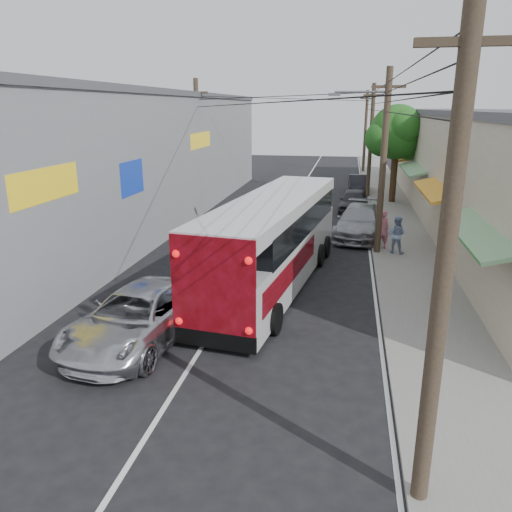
% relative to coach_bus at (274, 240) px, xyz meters
% --- Properties ---
extents(ground, '(120.00, 120.00, 0.00)m').
position_rel_coach_bus_xyz_m(ground, '(-1.21, -8.18, -1.72)').
color(ground, black).
rests_on(ground, ground).
extents(sidewalk, '(3.00, 80.00, 0.12)m').
position_rel_coach_bus_xyz_m(sidewalk, '(5.29, 11.82, -1.66)').
color(sidewalk, slate).
rests_on(sidewalk, ground).
extents(building_right, '(7.09, 40.00, 6.25)m').
position_rel_coach_bus_xyz_m(building_right, '(9.78, 13.82, 1.43)').
color(building_right, '#BEB497').
rests_on(building_right, ground).
extents(building_left, '(7.20, 36.00, 7.25)m').
position_rel_coach_bus_xyz_m(building_left, '(-9.71, 9.82, 1.93)').
color(building_left, gray).
rests_on(building_left, ground).
extents(utility_poles, '(11.80, 45.28, 8.00)m').
position_rel_coach_bus_xyz_m(utility_poles, '(1.91, 12.15, 2.41)').
color(utility_poles, '#473828').
rests_on(utility_poles, ground).
extents(street_tree, '(4.40, 4.00, 6.60)m').
position_rel_coach_bus_xyz_m(street_tree, '(5.66, 17.84, 2.95)').
color(street_tree, '#3F2B19').
rests_on(street_tree, ground).
extents(coach_bus, '(3.87, 11.72, 3.32)m').
position_rel_coach_bus_xyz_m(coach_bus, '(0.00, 0.00, 0.00)').
color(coach_bus, silver).
rests_on(coach_bus, ground).
extents(jeepney, '(3.25, 5.78, 1.52)m').
position_rel_coach_bus_xyz_m(jeepney, '(-3.05, -5.40, -0.96)').
color(jeepney, silver).
rests_on(jeepney, ground).
extents(parked_suv, '(2.88, 5.67, 1.58)m').
position_rel_coach_bus_xyz_m(parked_suv, '(3.24, 7.95, -0.93)').
color(parked_suv, gray).
rests_on(parked_suv, ground).
extents(parked_car_mid, '(1.98, 4.33, 1.44)m').
position_rel_coach_bus_xyz_m(parked_car_mid, '(2.97, 14.18, -1.00)').
color(parked_car_mid, '#28282D').
rests_on(parked_car_mid, ground).
extents(parked_car_far, '(1.56, 4.12, 1.34)m').
position_rel_coach_bus_xyz_m(parked_car_far, '(3.33, 22.01, -1.05)').
color(parked_car_far, black).
rests_on(parked_car_far, ground).
extents(pedestrian_near, '(0.77, 0.62, 1.81)m').
position_rel_coach_bus_xyz_m(pedestrian_near, '(4.19, 5.41, -0.69)').
color(pedestrian_near, '#BF6579').
rests_on(pedestrian_near, sidewalk).
extents(pedestrian_far, '(0.97, 0.86, 1.67)m').
position_rel_coach_bus_xyz_m(pedestrian_far, '(4.78, 4.80, -0.77)').
color(pedestrian_far, '#7F92B9').
rests_on(pedestrian_far, sidewalk).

